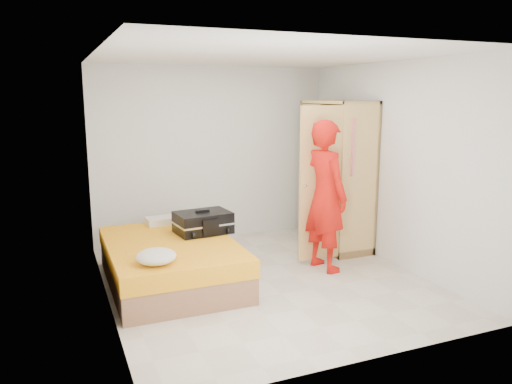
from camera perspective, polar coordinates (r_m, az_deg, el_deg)
name	(u,v)px	position (r m, az deg, el deg)	size (l,w,h in m)	color
room	(266,173)	(5.72, 1.12, 2.19)	(4.00, 4.02, 2.60)	beige
bed	(171,262)	(5.99, -9.67, -7.90)	(1.42, 2.02, 0.50)	#9C6546
wardrobe	(335,179)	(7.18, 9.03, 1.44)	(1.17, 1.20, 2.10)	#DEB16C
person	(325,196)	(6.26, 7.93, -0.44)	(0.69, 0.45, 1.89)	red
suitcase	(203,222)	(6.21, -6.08, -3.48)	(0.72, 0.56, 0.29)	black
round_cushion	(156,256)	(5.17, -11.33, -7.24)	(0.40, 0.40, 0.15)	silver
pillow	(166,220)	(6.73, -10.26, -3.18)	(0.51, 0.26, 0.09)	silver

